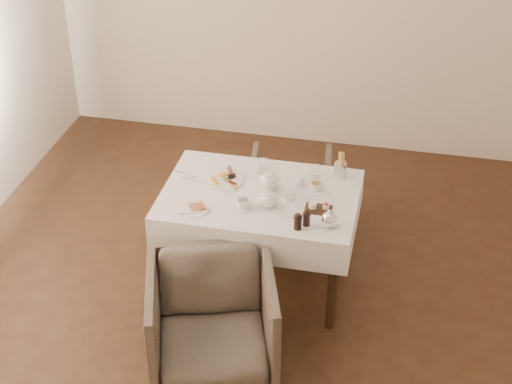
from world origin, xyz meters
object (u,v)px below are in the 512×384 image
object	(u,v)px
table	(260,208)
armchair_near	(212,321)
armchair_far	(290,191)
breakfast_plate	(223,179)
teapot_centre	(269,180)

from	to	relation	value
table	armchair_near	world-z (taller)	table
table	armchair_far	world-z (taller)	table
table	armchair_far	xyz separation A→B (m)	(0.07, 0.78, -0.36)
armchair_far	breakfast_plate	distance (m)	0.90
table	teapot_centre	world-z (taller)	teapot_centre
table	breakfast_plate	size ratio (longest dim) A/B	4.41
table	breakfast_plate	world-z (taller)	breakfast_plate
table	armchair_far	bearing A→B (deg)	84.82
armchair_near	teapot_centre	world-z (taller)	teapot_centre
armchair_near	breakfast_plate	bearing A→B (deg)	82.45
table	armchair_far	size ratio (longest dim) A/B	2.06
armchair_near	breakfast_plate	size ratio (longest dim) A/B	2.65
armchair_near	breakfast_plate	xyz separation A→B (m)	(-0.16, 0.93, 0.42)
armchair_near	armchair_far	world-z (taller)	armchair_near
table	armchair_near	xyz separation A→B (m)	(-0.12, -0.82, -0.29)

